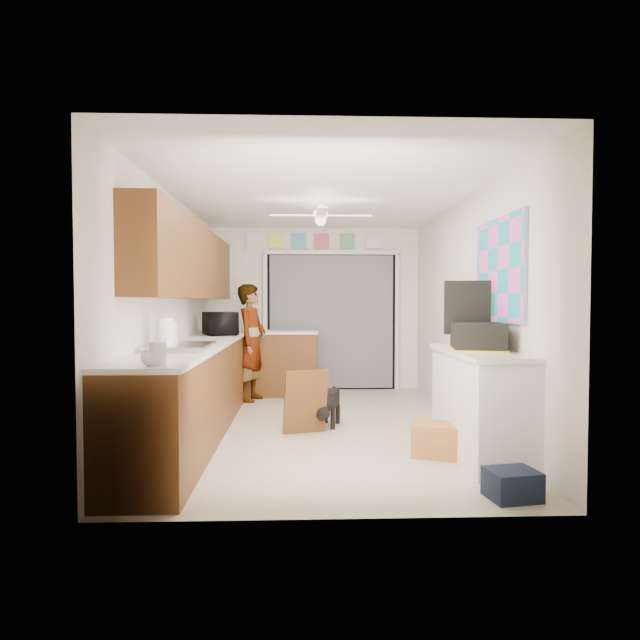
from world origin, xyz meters
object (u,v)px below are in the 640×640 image
object	(u,v)px
microwave	(221,323)
paper_towel_roll	(165,334)
suitcase	(477,337)
dog	(329,406)
cardboard_box	(439,440)
navy_crate	(512,484)
soap_bottle	(172,329)
cup	(151,358)
man	(252,342)

from	to	relation	value
microwave	paper_towel_roll	distance (m)	2.18
suitcase	dog	size ratio (longest dim) A/B	1.01
cardboard_box	navy_crate	size ratio (longest dim) A/B	1.38
soap_bottle	paper_towel_roll	xyz separation A→B (m)	(0.06, -0.50, -0.02)
dog	cup	bearing A→B (deg)	-104.80
microwave	navy_crate	size ratio (longest dim) A/B	1.59
suitcase	navy_crate	distance (m)	1.39
soap_bottle	paper_towel_roll	distance (m)	0.50
paper_towel_roll	cardboard_box	bearing A→B (deg)	-0.02
cardboard_box	cup	bearing A→B (deg)	-153.76
cardboard_box	navy_crate	distance (m)	1.07
soap_bottle	navy_crate	world-z (taller)	soap_bottle
paper_towel_roll	dog	size ratio (longest dim) A/B	0.52
soap_bottle	dog	size ratio (longest dim) A/B	0.59
microwave	cardboard_box	bearing A→B (deg)	-156.97
cup	dog	world-z (taller)	cup
paper_towel_roll	cardboard_box	distance (m)	2.57
soap_bottle	cardboard_box	xyz separation A→B (m)	(2.46, -0.50, -0.96)
navy_crate	dog	xyz separation A→B (m)	(-1.15, 2.20, 0.12)
suitcase	navy_crate	bearing A→B (deg)	-83.53
cup	cardboard_box	world-z (taller)	cup
soap_bottle	navy_crate	size ratio (longest dim) A/B	0.99
microwave	cardboard_box	world-z (taller)	microwave
cup	dog	distance (m)	2.71
navy_crate	dog	bearing A→B (deg)	117.59
microwave	navy_crate	xyz separation A→B (m)	(2.48, -3.22, -0.98)
cardboard_box	man	size ratio (longest dim) A/B	0.28
suitcase	man	xyz separation A→B (m)	(-2.22, 2.74, -0.26)
suitcase	dog	xyz separation A→B (m)	(-1.23, 1.20, -0.84)
suitcase	cardboard_box	bearing A→B (deg)	-174.75
soap_bottle	dog	distance (m)	1.90
cup	cardboard_box	bearing A→B (deg)	26.24
soap_bottle	cardboard_box	world-z (taller)	soap_bottle
paper_towel_roll	man	bearing A→B (deg)	79.62
navy_crate	man	distance (m)	4.37
cup	man	distance (m)	3.82
soap_bottle	dog	xyz separation A→B (m)	(1.54, 0.66, -0.89)
cup	navy_crate	bearing A→B (deg)	1.17
cup	suitcase	world-z (taller)	suitcase
microwave	suitcase	world-z (taller)	microwave
paper_towel_roll	man	distance (m)	2.77
microwave	suitcase	size ratio (longest dim) A/B	0.95
microwave	man	xyz separation A→B (m)	(0.34, 0.53, -0.28)
dog	man	bearing A→B (deg)	137.69
microwave	man	size ratio (longest dim) A/B	0.33
soap_bottle	paper_towel_roll	bearing A→B (deg)	-82.98
cardboard_box	man	bearing A→B (deg)	125.04
man	navy_crate	bearing A→B (deg)	-134.15
suitcase	dog	bearing A→B (deg)	147.02
suitcase	man	size ratio (longest dim) A/B	0.35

